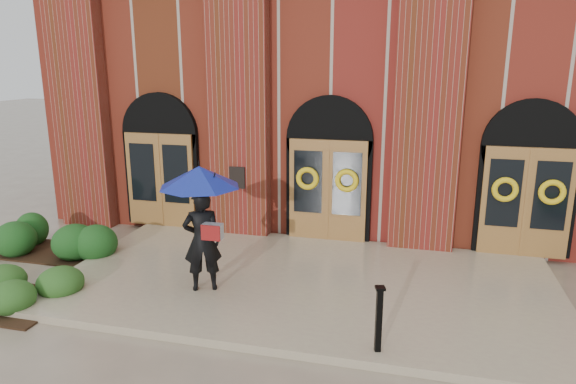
% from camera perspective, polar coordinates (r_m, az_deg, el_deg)
% --- Properties ---
extents(ground, '(90.00, 90.00, 0.00)m').
position_cam_1_polar(ground, '(10.55, 1.64, -10.76)').
color(ground, gray).
rests_on(ground, ground).
extents(landing, '(10.00, 5.30, 0.15)m').
position_cam_1_polar(landing, '(10.65, 1.83, -10.06)').
color(landing, tan).
rests_on(landing, ground).
extents(church_building, '(16.20, 12.53, 7.00)m').
position_cam_1_polar(church_building, '(18.25, 7.94, 11.16)').
color(church_building, maroon).
rests_on(church_building, ground).
extents(man_with_umbrella, '(2.03, 2.03, 2.45)m').
position_cam_1_polar(man_with_umbrella, '(9.76, -9.67, -1.38)').
color(man_with_umbrella, black).
rests_on(man_with_umbrella, landing).
extents(metal_post, '(0.18, 0.18, 1.07)m').
position_cam_1_polar(metal_post, '(8.10, 10.06, -13.59)').
color(metal_post, black).
rests_on(metal_post, landing).
extents(hedge_wall_left, '(3.05, 1.22, 0.78)m').
position_cam_1_polar(hedge_wall_left, '(13.19, -22.97, -4.86)').
color(hedge_wall_left, '#184416').
rests_on(hedge_wall_left, ground).
extents(hedge_front_left, '(1.61, 1.38, 0.57)m').
position_cam_1_polar(hedge_front_left, '(11.07, -28.09, -9.67)').
color(hedge_front_left, '#27511B').
rests_on(hedge_front_left, ground).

